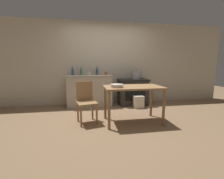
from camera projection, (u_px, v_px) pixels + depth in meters
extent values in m
plane|color=#896B4C|center=(116.00, 120.00, 3.44)|extent=(14.00, 14.00, 0.00)
cube|color=beige|center=(107.00, 64.00, 4.78)|extent=(8.00, 0.07, 2.55)
cube|color=#B2A893|center=(90.00, 91.00, 4.54)|extent=(1.31, 0.50, 0.91)
cube|color=gray|center=(89.00, 76.00, 4.46)|extent=(1.34, 0.53, 0.03)
cube|color=#2D2B28|center=(132.00, 92.00, 4.74)|extent=(0.88, 0.56, 0.76)
cube|color=black|center=(133.00, 80.00, 4.68)|extent=(0.92, 0.60, 0.04)
cube|color=black|center=(135.00, 96.00, 4.47)|extent=(0.61, 0.01, 0.32)
cube|color=#997047|center=(133.00, 87.00, 3.18)|extent=(1.22, 0.70, 0.03)
cylinder|color=olive|center=(109.00, 111.00, 2.86)|extent=(0.06, 0.06, 0.76)
cylinder|color=olive|center=(164.00, 108.00, 3.04)|extent=(0.06, 0.06, 0.76)
cylinder|color=olive|center=(105.00, 103.00, 3.45)|extent=(0.06, 0.06, 0.76)
cylinder|color=olive|center=(151.00, 101.00, 3.63)|extent=(0.06, 0.06, 0.76)
cube|color=#997047|center=(87.00, 103.00, 3.17)|extent=(0.48, 0.48, 0.03)
cube|color=#997047|center=(84.00, 91.00, 3.30)|extent=(0.36, 0.12, 0.42)
cylinder|color=#997047|center=(81.00, 117.00, 3.00)|extent=(0.04, 0.04, 0.43)
cylinder|color=#997047|center=(97.00, 115.00, 3.12)|extent=(0.04, 0.04, 0.43)
cylinder|color=#997047|center=(78.00, 112.00, 3.29)|extent=(0.04, 0.04, 0.43)
cylinder|color=#997047|center=(92.00, 110.00, 3.42)|extent=(0.04, 0.04, 0.43)
cube|color=beige|center=(139.00, 102.00, 4.37)|extent=(0.29, 0.20, 0.35)
cylinder|color=#A8A8AD|center=(137.00, 75.00, 4.72)|extent=(0.27, 0.27, 0.24)
cylinder|color=#A8A8AD|center=(137.00, 71.00, 4.70)|extent=(0.28, 0.28, 0.02)
sphere|color=black|center=(137.00, 70.00, 4.70)|extent=(0.02, 0.02, 0.02)
cylinder|color=silver|center=(117.00, 86.00, 3.03)|extent=(0.24, 0.24, 0.06)
cylinder|color=beige|center=(117.00, 84.00, 3.03)|extent=(0.26, 0.26, 0.01)
cylinder|color=#517F5B|center=(81.00, 72.00, 4.47)|extent=(0.07, 0.07, 0.18)
cylinder|color=#517F5B|center=(81.00, 68.00, 4.45)|extent=(0.03, 0.03, 0.07)
cylinder|color=#3D5675|center=(73.00, 72.00, 4.41)|extent=(0.07, 0.07, 0.18)
cylinder|color=#3D5675|center=(72.00, 68.00, 4.39)|extent=(0.03, 0.03, 0.07)
cylinder|color=#3D5675|center=(97.00, 72.00, 4.65)|extent=(0.07, 0.07, 0.19)
cylinder|color=#3D5675|center=(97.00, 67.00, 4.62)|extent=(0.03, 0.03, 0.07)
cylinder|color=#B74C42|center=(106.00, 73.00, 4.50)|extent=(0.09, 0.09, 0.10)
cylinder|color=silver|center=(89.00, 73.00, 4.41)|extent=(0.08, 0.08, 0.10)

